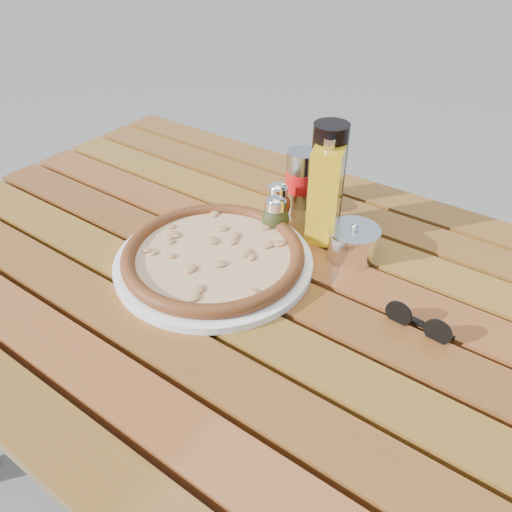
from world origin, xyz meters
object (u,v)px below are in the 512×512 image
Objects in this scene: table at (250,306)px; plate at (214,261)px; pizza at (213,254)px; soda_can at (301,178)px; dark_bottle at (327,180)px; parmesan_tin at (353,242)px; olive_oil_cruet at (325,196)px; pepper_shaker at (277,202)px; oregano_shaker at (276,216)px; sunglasses at (418,322)px.

plate is (-0.07, -0.01, 0.08)m from table.
soda_can is at bearing 87.99° from pizza.
plate is at bearing -92.01° from soda_can.
dark_bottle is (0.10, 0.22, 0.09)m from pizza.
parmesan_tin is at bearing 41.83° from pizza.
olive_oil_cruet reaches higher than table.
pepper_shaker is at bearing 172.29° from olive_oil_cruet.
plate is at bearing -169.53° from table.
oregano_shaker reaches higher than sunglasses.
sunglasses is at bearing -27.90° from olive_oil_cruet.
dark_bottle is 1.99× the size of sunglasses.
pizza is at bearing -122.32° from olive_oil_cruet.
oregano_shaker is 0.39× the size of olive_oil_cruet.
dark_bottle is at bearing 11.79° from pepper_shaker.
table is 0.23m from pepper_shaker.
table is at bearing -70.52° from pepper_shaker.
pepper_shaker is at bearing 88.74° from pizza.
table is at bearing 10.47° from plate.
dark_bottle is 0.12m from soda_can.
dark_bottle is 0.04m from olive_oil_cruet.
dark_bottle reaches higher than pepper_shaker.
table is at bearing -127.29° from parmesan_tin.
olive_oil_cruet reaches higher than sunglasses.
pepper_shaker is 0.37× the size of dark_bottle.
table is 0.19m from oregano_shaker.
pizza is 0.28m from soda_can.
parmesan_tin is at bearing -9.06° from pepper_shaker.
pepper_shaker reaches higher than sunglasses.
table is at bearing -168.39° from sunglasses.
table is 3.89× the size of plate.
pepper_shaker is 0.08m from soda_can.
olive_oil_cruet is at bearing 57.68° from pizza.
oregano_shaker is at bearing -173.87° from parmesan_tin.
table is 0.23m from parmesan_tin.
plate is at bearing 0.00° from pizza.
parmesan_tin is at bearing 6.13° from oregano_shaker.
soda_can is (0.01, 0.28, 0.04)m from pizza.
parmesan_tin is (0.18, -0.11, -0.03)m from soda_can.
pepper_shaker is at bearing -168.21° from dark_bottle.
dark_bottle reaches higher than table.
soda_can is (-0.09, 0.06, -0.05)m from dark_bottle.
pepper_shaker is 0.69× the size of parmesan_tin.
oregano_shaker is at bearing -60.32° from pepper_shaker.
dark_bottle is at bearing 81.72° from table.
soda_can is at bearing 87.99° from plate.
plate is 3.00× the size of soda_can.
olive_oil_cruet is (0.05, 0.17, 0.17)m from table.
table is at bearing -98.28° from dark_bottle.
soda_can reaches higher than oregano_shaker.
table is 11.73× the size of parmesan_tin.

